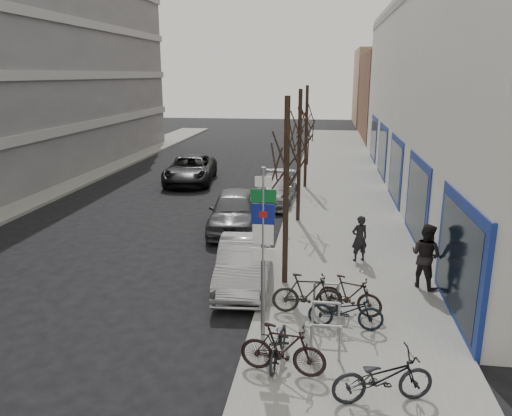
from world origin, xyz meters
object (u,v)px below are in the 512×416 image
(parked_car_back, at_px, (275,190))
(meter_front, at_px, (268,263))
(bike_near_right, at_px, (283,349))
(pedestrian_near, at_px, (359,238))
(lane_car, at_px, (190,169))
(meter_back, at_px, (294,182))
(tree_mid, at_px, (300,125))
(bike_mid_inner, at_px, (307,293))
(tree_near, at_px, (287,148))
(bike_far_curb, at_px, (383,373))
(parked_car_mid, at_px, (234,210))
(bike_rack, at_px, (326,314))
(tree_far, at_px, (307,113))
(bike_far_inner, at_px, (350,295))
(meter_mid, at_px, (284,211))
(highway_sign_pole, at_px, (263,247))
(bike_near_left, at_px, (279,340))
(bike_mid_curb, at_px, (346,307))
(pedestrian_far, at_px, (426,255))
(parked_car_front, at_px, (244,263))

(parked_car_back, bearing_deg, meter_front, -82.92)
(bike_near_right, bearing_deg, pedestrian_near, -7.73)
(bike_near_right, distance_m, lane_car, 19.66)
(meter_front, xyz_separation_m, meter_back, (0.00, 11.00, 0.00))
(tree_mid, distance_m, meter_front, 7.70)
(bike_mid_inner, relative_size, parked_car_back, 0.39)
(tree_near, height_order, bike_far_curb, tree_near)
(bike_mid_inner, height_order, parked_car_mid, parked_car_mid)
(meter_front, distance_m, bike_mid_inner, 1.83)
(bike_rack, height_order, parked_car_back, parked_car_back)
(tree_far, bearing_deg, meter_back, -100.20)
(bike_rack, relative_size, tree_near, 0.41)
(bike_mid_inner, distance_m, bike_far_inner, 1.08)
(bike_near_right, xyz_separation_m, bike_far_curb, (1.90, -0.65, 0.04))
(meter_mid, relative_size, bike_far_inner, 0.76)
(lane_car, relative_size, pedestrian_near, 3.62)
(highway_sign_pole, bearing_deg, bike_near_right, -63.44)
(bike_near_left, bearing_deg, highway_sign_pole, 127.83)
(meter_mid, height_order, meter_back, same)
(tree_near, xyz_separation_m, bike_far_curb, (2.25, -5.26, -3.36))
(bike_mid_curb, relative_size, pedestrian_near, 1.17)
(bike_near_left, xyz_separation_m, parked_car_mid, (-2.69, 9.48, 0.16))
(tree_mid, distance_m, pedestrian_far, 7.99)
(bike_near_left, bearing_deg, bike_rack, 58.25)
(bike_far_curb, distance_m, lane_car, 21.00)
(tree_mid, relative_size, tree_far, 1.00)
(meter_back, relative_size, lane_car, 0.23)
(bike_near_left, height_order, lane_car, lane_car)
(bike_mid_curb, bearing_deg, meter_mid, 17.89)
(meter_mid, bearing_deg, pedestrian_near, -47.47)
(meter_mid, relative_size, bike_near_left, 0.79)
(bike_mid_inner, distance_m, parked_car_front, 2.66)
(bike_rack, distance_m, bike_near_right, 1.91)
(tree_near, bearing_deg, bike_mid_curb, -56.85)
(highway_sign_pole, distance_m, bike_mid_inner, 2.57)
(meter_front, height_order, bike_mid_curb, meter_front)
(meter_back, bearing_deg, pedestrian_far, -66.68)
(parked_car_mid, xyz_separation_m, parked_car_back, (1.14, 4.44, -0.14))
(bike_rack, distance_m, bike_far_inner, 1.29)
(bike_rack, height_order, bike_near_right, bike_near_right)
(tree_far, xyz_separation_m, lane_car, (-6.60, 0.79, -3.33))
(tree_far, bearing_deg, bike_near_right, -88.87)
(parked_car_mid, height_order, pedestrian_near, pedestrian_near)
(bike_far_inner, relative_size, pedestrian_near, 1.10)
(bike_mid_inner, bearing_deg, lane_car, 21.89)
(highway_sign_pole, xyz_separation_m, bike_mid_curb, (1.87, 0.96, -1.76))
(pedestrian_near, xyz_separation_m, pedestrian_far, (1.73, -1.82, 0.19))
(bike_mid_inner, bearing_deg, tree_far, -0.36)
(parked_car_back, height_order, pedestrian_near, pedestrian_near)
(bike_mid_curb, xyz_separation_m, pedestrian_near, (0.58, 4.62, 0.22))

